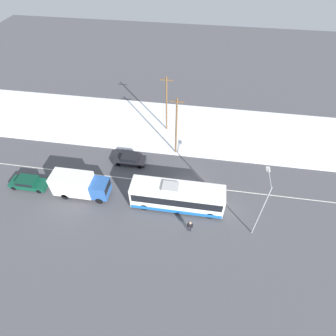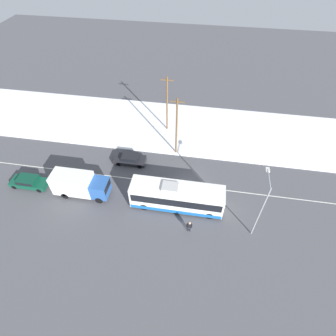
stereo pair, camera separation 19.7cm
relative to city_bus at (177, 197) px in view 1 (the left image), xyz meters
The scene contains 11 objects.
ground_plane 3.81m from the city_bus, 72.10° to the left, with size 120.00×120.00×0.00m, color #4C4C51.
snow_lot 15.02m from the city_bus, 85.96° to the left, with size 80.00×12.71×0.12m.
lane_marking_center 3.81m from the city_bus, 72.10° to the left, with size 60.00×0.12×0.00m.
city_bus is the anchor object (origin of this frame).
box_truck 11.66m from the city_bus, behind, with size 6.66×2.30×3.11m.
sedan_car 9.47m from the city_bus, 139.80° to the left, with size 4.21×1.80×1.43m.
parked_car_near_truck 18.64m from the city_bus, behind, with size 4.62×1.80×1.38m.
pedestrian_at_stop 3.67m from the city_bus, 60.36° to the right, with size 0.61×0.27×1.70m.
streetlamp 9.25m from the city_bus, 11.93° to the right, with size 0.36×2.80×7.70m.
utility_pole_roadside 9.68m from the city_bus, 98.57° to the left, with size 1.80×0.24×8.76m.
utility_pole_snowlot 14.95m from the city_bus, 103.72° to the left, with size 1.80×0.24×8.74m.
Camera 1 is at (0.68, -21.44, 25.40)m, focal length 28.00 mm.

